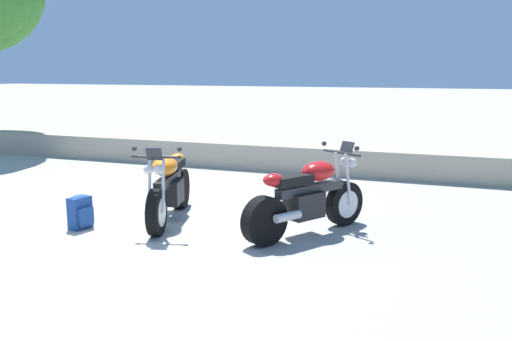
# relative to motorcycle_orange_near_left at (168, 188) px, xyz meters

# --- Properties ---
(ground_plane) EXTENTS (120.00, 120.00, 0.00)m
(ground_plane) POSITION_rel_motorcycle_orange_near_left_xyz_m (-0.66, -0.33, -0.49)
(ground_plane) COLOR #A3A099
(stone_wall) EXTENTS (36.00, 0.80, 0.55)m
(stone_wall) POSITION_rel_motorcycle_orange_near_left_xyz_m (-0.66, 4.47, -0.21)
(stone_wall) COLOR #A89E89
(stone_wall) RESTS_ON ground
(motorcycle_orange_near_left) EXTENTS (0.89, 2.02, 1.18)m
(motorcycle_orange_near_left) POSITION_rel_motorcycle_orange_near_left_xyz_m (0.00, 0.00, 0.00)
(motorcycle_orange_near_left) COLOR black
(motorcycle_orange_near_left) RESTS_ON ground
(motorcycle_red_centre) EXTENTS (1.23, 1.84, 1.18)m
(motorcycle_red_centre) POSITION_rel_motorcycle_orange_near_left_xyz_m (2.05, 0.07, 0.00)
(motorcycle_red_centre) COLOR black
(motorcycle_red_centre) RESTS_ON ground
(rider_backpack) EXTENTS (0.30, 0.33, 0.47)m
(rider_backpack) POSITION_rel_motorcycle_orange_near_left_xyz_m (-0.95, -0.77, -0.24)
(rider_backpack) COLOR navy
(rider_backpack) RESTS_ON ground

